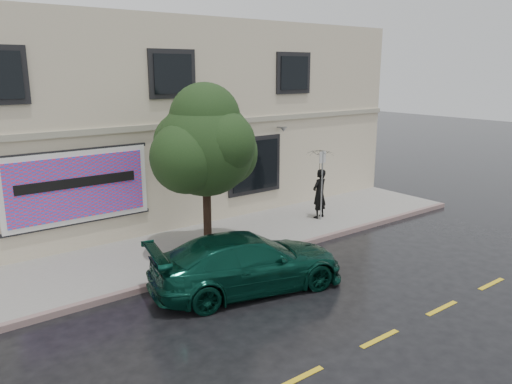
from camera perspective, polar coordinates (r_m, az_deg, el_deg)
ground at (r=13.08m, az=1.80°, el=-10.26°), size 90.00×90.00×0.00m
sidewalk at (r=15.52m, az=-5.81°, el=-6.05°), size 20.00×3.50×0.15m
curb at (r=14.15m, az=-2.06°, el=-8.00°), size 20.00×0.18×0.16m
road_marking at (r=10.89m, az=13.95°, el=-15.96°), size 19.00×0.12×0.01m
building at (r=19.83m, az=-14.88°, el=8.08°), size 20.00×8.12×7.00m
billboard at (r=15.18m, az=-19.71°, el=0.52°), size 4.30×0.16×2.20m
car at (r=12.44m, az=-0.95°, el=-8.03°), size 5.22×3.15×1.42m
pedestrian at (r=17.88m, az=7.26°, el=-0.18°), size 0.71×0.53×1.77m
umbrella at (r=17.62m, az=7.38°, el=3.87°), size 1.40×1.40×0.79m
street_tree at (r=14.03m, az=-5.78°, el=5.03°), size 2.74×2.74×4.44m
sign_pole at (r=17.50m, az=7.55°, el=1.56°), size 0.31×0.05×2.48m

